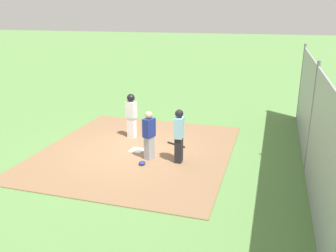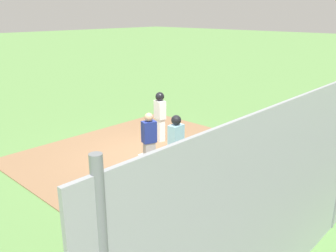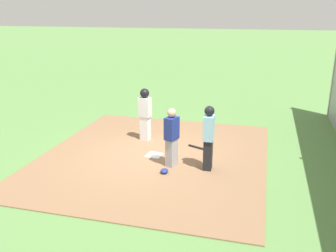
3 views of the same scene
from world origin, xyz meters
The scene contains 8 objects.
ground_plane centered at (0.00, 0.00, 0.00)m, with size 140.00×140.00×0.00m, color #5B8947.
dirt_infield centered at (0.00, 0.00, 0.01)m, with size 7.20×6.40×0.03m, color #896647.
home_plate centered at (0.00, 0.00, 0.04)m, with size 0.44×0.44×0.02m, color white.
catcher centered at (-0.57, -0.67, 0.87)m, with size 0.45×0.37×1.62m.
umpire centered at (-0.54, -1.66, 0.95)m, with size 0.39×0.27×1.75m.
runner centered at (1.23, 0.67, 1.01)m, with size 0.34×0.43×1.71m.
baseball_bat centered at (0.86, -1.19, 0.06)m, with size 0.06×0.06×0.79m, color black.
catcher_mask centered at (-1.09, -0.61, 0.09)m, with size 0.24×0.20×0.12m, color navy.
Camera 3 is at (-9.53, -2.96, 4.14)m, focal length 39.22 mm.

